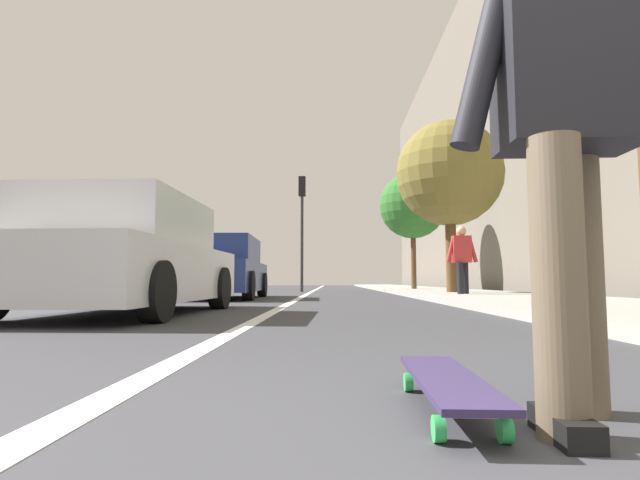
{
  "coord_description": "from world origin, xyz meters",
  "views": [
    {
      "loc": [
        -0.71,
        0.38,
        0.42
      ],
      "look_at": [
        9.67,
        0.63,
        1.29
      ],
      "focal_mm": 27.77,
      "sensor_mm": 36.0,
      "label": 1
    }
  ],
  "objects_px": {
    "skateboard": "(447,383)",
    "traffic_light": "(302,212)",
    "street_tree_mid": "(449,174)",
    "parked_car_near": "(125,259)",
    "street_tree_far": "(413,206)",
    "skater_person": "(566,111)",
    "pedestrian_distant": "(462,257)",
    "parked_car_mid": "(223,269)"
  },
  "relations": [
    {
      "from": "parked_car_near",
      "to": "skateboard",
      "type": "bearing_deg",
      "value": -146.85
    },
    {
      "from": "skateboard",
      "to": "skater_person",
      "type": "relative_size",
      "value": 0.51
    },
    {
      "from": "skateboard",
      "to": "traffic_light",
      "type": "distance_m",
      "value": 18.49
    },
    {
      "from": "skateboard",
      "to": "street_tree_far",
      "type": "relative_size",
      "value": 0.18
    },
    {
      "from": "street_tree_far",
      "to": "pedestrian_distant",
      "type": "bearing_deg",
      "value": 178.6
    },
    {
      "from": "skater_person",
      "to": "pedestrian_distant",
      "type": "height_order",
      "value": "pedestrian_distant"
    },
    {
      "from": "pedestrian_distant",
      "to": "street_tree_far",
      "type": "bearing_deg",
      "value": -1.4
    },
    {
      "from": "parked_car_near",
      "to": "parked_car_mid",
      "type": "xyz_separation_m",
      "value": [
        5.79,
        0.02,
        0.01
      ]
    },
    {
      "from": "street_tree_far",
      "to": "pedestrian_distant",
      "type": "relative_size",
      "value": 2.79
    },
    {
      "from": "pedestrian_distant",
      "to": "traffic_light",
      "type": "bearing_deg",
      "value": 27.19
    },
    {
      "from": "traffic_light",
      "to": "street_tree_mid",
      "type": "relative_size",
      "value": 0.97
    },
    {
      "from": "pedestrian_distant",
      "to": "skater_person",
      "type": "bearing_deg",
      "value": 167.09
    },
    {
      "from": "skater_person",
      "to": "parked_car_mid",
      "type": "xyz_separation_m",
      "value": [
        10.56,
        3.38,
        -0.22
      ]
    },
    {
      "from": "skateboard",
      "to": "traffic_light",
      "type": "bearing_deg",
      "value": 4.97
    },
    {
      "from": "parked_car_near",
      "to": "pedestrian_distant",
      "type": "bearing_deg",
      "value": -46.96
    },
    {
      "from": "pedestrian_distant",
      "to": "skateboard",
      "type": "bearing_deg",
      "value": 165.02
    },
    {
      "from": "parked_car_near",
      "to": "parked_car_mid",
      "type": "bearing_deg",
      "value": 0.15
    },
    {
      "from": "parked_car_mid",
      "to": "pedestrian_distant",
      "type": "bearing_deg",
      "value": -94.97
    },
    {
      "from": "skater_person",
      "to": "street_tree_far",
      "type": "distance_m",
      "value": 18.42
    },
    {
      "from": "skateboard",
      "to": "traffic_light",
      "type": "xyz_separation_m",
      "value": [
        18.16,
        1.58,
        3.1
      ]
    },
    {
      "from": "parked_car_mid",
      "to": "street_tree_mid",
      "type": "height_order",
      "value": "street_tree_mid"
    },
    {
      "from": "skateboard",
      "to": "street_tree_mid",
      "type": "relative_size",
      "value": 0.18
    },
    {
      "from": "traffic_light",
      "to": "street_tree_far",
      "type": "xyz_separation_m",
      "value": [
        -0.23,
        -4.43,
        0.22
      ]
    },
    {
      "from": "parked_car_near",
      "to": "skater_person",
      "type": "bearing_deg",
      "value": -144.81
    },
    {
      "from": "skateboard",
      "to": "parked_car_near",
      "type": "relative_size",
      "value": 0.2
    },
    {
      "from": "skater_person",
      "to": "pedestrian_distant",
      "type": "distance_m",
      "value": 10.33
    },
    {
      "from": "traffic_light",
      "to": "street_tree_far",
      "type": "distance_m",
      "value": 4.44
    },
    {
      "from": "street_tree_far",
      "to": "street_tree_mid",
      "type": "bearing_deg",
      "value": 180.0
    },
    {
      "from": "skater_person",
      "to": "traffic_light",
      "type": "distance_m",
      "value": 18.54
    },
    {
      "from": "traffic_light",
      "to": "street_tree_mid",
      "type": "distance_m",
      "value": 7.77
    },
    {
      "from": "skater_person",
      "to": "parked_car_near",
      "type": "bearing_deg",
      "value": 35.19
    },
    {
      "from": "parked_car_near",
      "to": "street_tree_far",
      "type": "relative_size",
      "value": 0.89
    },
    {
      "from": "traffic_light",
      "to": "pedestrian_distant",
      "type": "distance_m",
      "value": 9.53
    },
    {
      "from": "skateboard",
      "to": "skater_person",
      "type": "height_order",
      "value": "skater_person"
    },
    {
      "from": "skater_person",
      "to": "traffic_light",
      "type": "xyz_separation_m",
      "value": [
        18.31,
        1.92,
        2.26
      ]
    },
    {
      "from": "parked_car_near",
      "to": "street_tree_far",
      "type": "bearing_deg",
      "value": -23.79
    },
    {
      "from": "skateboard",
      "to": "street_tree_far",
      "type": "height_order",
      "value": "street_tree_far"
    },
    {
      "from": "traffic_light",
      "to": "pedestrian_distant",
      "type": "height_order",
      "value": "traffic_light"
    },
    {
      "from": "skateboard",
      "to": "skater_person",
      "type": "xyz_separation_m",
      "value": [
        -0.15,
        -0.35,
        0.84
      ]
    },
    {
      "from": "traffic_light",
      "to": "pedestrian_distant",
      "type": "relative_size",
      "value": 2.74
    },
    {
      "from": "street_tree_mid",
      "to": "street_tree_far",
      "type": "height_order",
      "value": "street_tree_mid"
    },
    {
      "from": "traffic_light",
      "to": "skater_person",
      "type": "bearing_deg",
      "value": -174.0
    }
  ]
}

